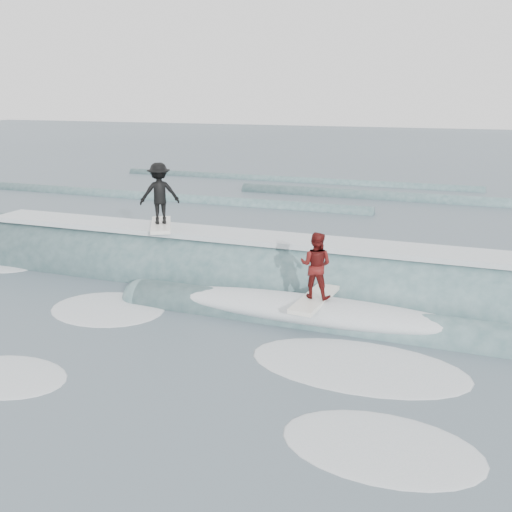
% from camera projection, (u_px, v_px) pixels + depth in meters
% --- Properties ---
extents(ground, '(160.00, 160.00, 0.00)m').
position_uv_depth(ground, '(219.00, 331.00, 12.82)').
color(ground, '#3B4A56').
rests_on(ground, ground).
extents(breaking_wave, '(23.01, 4.11, 2.65)m').
position_uv_depth(breaking_wave, '(272.00, 286.00, 15.65)').
color(breaking_wave, '#37585D').
rests_on(breaking_wave, ground).
extents(surfer_black, '(1.43, 2.02, 1.86)m').
position_uv_depth(surfer_black, '(160.00, 196.00, 16.38)').
color(surfer_black, white).
rests_on(surfer_black, ground).
extents(surfer_red, '(0.77, 2.04, 1.64)m').
position_uv_depth(surfer_red, '(316.00, 270.00, 12.96)').
color(surfer_red, white).
rests_on(surfer_red, ground).
extents(whitewater, '(18.43, 7.46, 0.10)m').
position_uv_depth(whitewater, '(238.00, 343.00, 12.21)').
color(whitewater, white).
rests_on(whitewater, ground).
extents(far_swells, '(36.34, 8.65, 0.80)m').
position_uv_depth(far_swells, '(313.00, 196.00, 29.54)').
color(far_swells, '#37585D').
rests_on(far_swells, ground).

